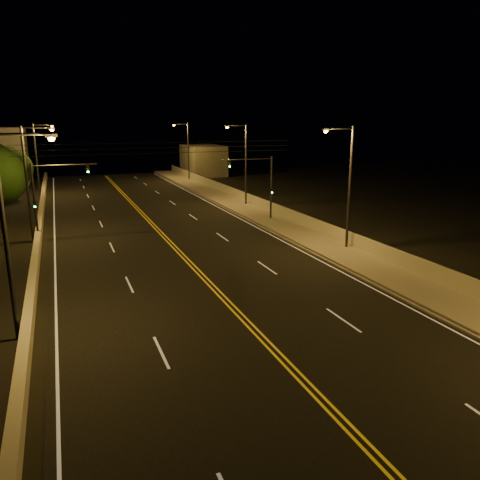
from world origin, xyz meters
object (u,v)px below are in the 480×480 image
object	(u,v)px
streetlight_5	(30,176)
traffic_signal_right	(262,181)
tree_3	(8,164)
streetlight_2	(244,160)
streetlight_1	(347,181)
streetlight_6	(38,155)
tree_2	(13,168)
traffic_signal_left	(47,192)
streetlight_4	(11,224)
streetlight_3	(187,148)

from	to	relation	value
streetlight_5	traffic_signal_right	bearing A→B (deg)	-0.17
traffic_signal_right	tree_3	world-z (taller)	tree_3
streetlight_2	streetlight_1	bearing A→B (deg)	-90.00
streetlight_5	streetlight_6	bearing A→B (deg)	90.00
traffic_signal_right	tree_2	distance (m)	31.96
traffic_signal_right	streetlight_5	bearing A→B (deg)	179.83
streetlight_1	streetlight_2	xyz separation A→B (m)	(0.00, 20.13, 0.00)
traffic_signal_right	traffic_signal_left	distance (m)	18.82
streetlight_5	tree_2	world-z (taller)	streetlight_5
traffic_signal_left	streetlight_6	bearing A→B (deg)	92.56
traffic_signal_right	tree_3	xyz separation A→B (m)	(-23.86, 27.88, 0.01)
streetlight_6	traffic_signal_right	bearing A→B (deg)	-51.21
streetlight_5	streetlight_6	xyz separation A→B (m)	(0.00, 24.74, 0.00)
streetlight_2	streetlight_6	xyz separation A→B (m)	(-21.44, 16.36, 0.00)
streetlight_2	streetlight_4	world-z (taller)	same
streetlight_3	streetlight_2	bearing A→B (deg)	-90.00
streetlight_2	tree_3	size ratio (longest dim) A/B	1.46
streetlight_1	streetlight_3	world-z (taller)	same
streetlight_4	tree_3	bearing A→B (deg)	94.81
streetlight_5	tree_3	size ratio (longest dim) A/B	1.46
traffic_signal_left	tree_2	world-z (taller)	traffic_signal_left
streetlight_6	tree_2	world-z (taller)	streetlight_6
streetlight_1	streetlight_4	size ratio (longest dim) A/B	1.00
streetlight_2	tree_3	xyz separation A→B (m)	(-25.37, 19.45, -1.32)
streetlight_1	streetlight_6	xyz separation A→B (m)	(-21.44, 36.49, 0.00)
traffic_signal_right	tree_3	bearing A→B (deg)	130.56
tree_2	tree_3	distance (m)	5.62
streetlight_5	traffic_signal_left	world-z (taller)	streetlight_5
streetlight_1	traffic_signal_right	xyz separation A→B (m)	(-1.51, 11.70, -1.33)
streetlight_3	traffic_signal_left	bearing A→B (deg)	-121.76
streetlight_1	tree_3	bearing A→B (deg)	122.66
tree_2	streetlight_4	bearing A→B (deg)	-85.97
streetlight_1	tree_2	bearing A→B (deg)	125.56
traffic_signal_left	tree_2	distance (m)	22.71
streetlight_6	tree_3	xyz separation A→B (m)	(-3.93, 3.09, -1.32)
tree_3	streetlight_5	bearing A→B (deg)	-81.96
streetlight_4	traffic_signal_left	distance (m)	18.87
streetlight_6	tree_3	distance (m)	5.17
streetlight_1	traffic_signal_left	size ratio (longest dim) A/B	1.46
tree_3	traffic_signal_right	bearing A→B (deg)	-49.44
tree_2	tree_3	world-z (taller)	tree_3
streetlight_4	streetlight_1	bearing A→B (deg)	18.32
traffic_signal_left	streetlight_5	bearing A→B (deg)	176.89
streetlight_1	traffic_signal_left	distance (m)	23.49
streetlight_4	tree_3	xyz separation A→B (m)	(-3.93, 46.68, -1.32)
streetlight_1	streetlight_5	size ratio (longest dim) A/B	1.00
tree_3	traffic_signal_left	bearing A→B (deg)	-79.75
streetlight_2	tree_2	size ratio (longest dim) A/B	1.48
traffic_signal_left	streetlight_1	bearing A→B (deg)	-29.91
streetlight_2	traffic_signal_left	bearing A→B (deg)	-157.47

